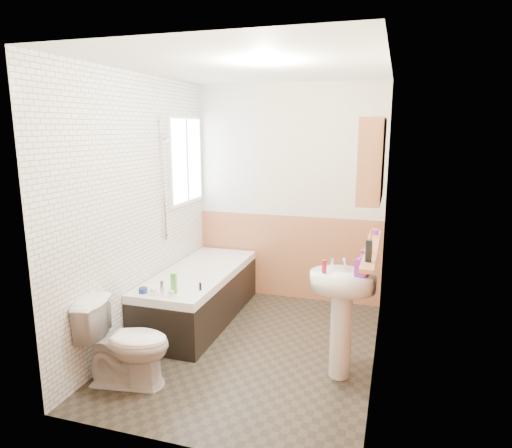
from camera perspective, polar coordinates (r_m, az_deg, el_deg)
The scene contains 26 objects.
floor at distance 4.40m, azimuth -0.60°, elevation -15.23°, with size 2.80×2.80×0.00m, color black.
ceiling at distance 3.94m, azimuth -0.68°, elevation 19.12°, with size 2.80×2.80×0.00m, color white.
wall_back at distance 5.33m, azimuth 4.02°, elevation 3.74°, with size 2.20×0.02×2.50m, color beige.
wall_front at distance 2.71m, azimuth -9.81°, elevation -4.46°, with size 2.20×0.02×2.50m, color beige.
wall_left at distance 4.45m, azimuth -14.39°, elevation 1.75°, with size 0.02×2.80×2.50m, color beige.
wall_right at distance 3.80m, azimuth 15.51°, elevation 0.00°, with size 0.02×2.80×2.50m, color beige.
wainscot_right at distance 4.02m, azimuth 14.58°, elevation -10.50°, with size 0.01×2.80×1.00m, color #BC754D.
wainscot_front at distance 3.03m, azimuth -9.09°, elevation -18.09°, with size 2.20×0.01×1.00m, color #BC754D.
wainscot_back at distance 5.46m, azimuth 3.85°, elevation -4.10°, with size 2.20×0.01×1.00m, color #BC754D.
tile_cladding_left at distance 4.43m, azimuth -14.15°, elevation 1.74°, with size 0.01×2.80×2.50m, color white.
tile_return_back at distance 5.47m, azimuth -3.48°, elevation 9.22°, with size 0.75×0.01×1.50m, color white.
window at distance 5.20m, azimuth -8.69°, elevation 7.87°, with size 0.03×0.79×0.99m.
bathtub at distance 4.93m, azimuth -7.10°, elevation -8.62°, with size 0.70×1.77×0.68m.
shower_riser at distance 4.69m, azimuth -11.43°, elevation 6.78°, with size 0.11×0.08×1.26m.
toilet at distance 3.85m, azimuth -15.93°, elevation -14.14°, with size 0.39×0.71×0.69m, color white.
sink at distance 3.76m, azimuth 10.68°, elevation -9.70°, with size 0.52×0.42×1.00m.
pine_shelf at distance 3.77m, azimuth 14.24°, elevation -3.04°, with size 0.10×1.24×0.03m, color #BC754D.
medicine_cabinet at distance 3.55m, azimuth 14.28°, elevation 7.79°, with size 0.17×0.68×0.62m.
foam_can at distance 3.34m, azimuth 13.91°, elevation -3.29°, with size 0.05×0.05×0.16m, color black.
green_bottle at distance 3.55m, azimuth 14.16°, elevation -1.83°, with size 0.05×0.05×0.23m, color orange.
black_jar at distance 4.22m, azimuth 14.62°, elevation -0.96°, with size 0.07×0.07×0.04m, color purple.
soap_bottle at distance 3.61m, azimuth 13.11°, elevation -5.63°, with size 0.10×0.21×0.10m, color purple.
clear_bottle at distance 3.63m, azimuth 8.52°, elevation -5.28°, with size 0.04×0.04×0.11m, color maroon.
blue_gel at distance 4.19m, azimuth -10.21°, elevation -7.35°, with size 0.05×0.03×0.19m, color #59C647.
cream_jar at distance 4.29m, azimuth -13.93°, elevation -8.05°, with size 0.08×0.08×0.05m, color navy.
orange_bottle at distance 4.25m, azimuth -6.98°, elevation -7.77°, with size 0.02×0.02×0.07m, color black.
Camera 1 is at (1.20, -3.72, 2.01)m, focal length 32.00 mm.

